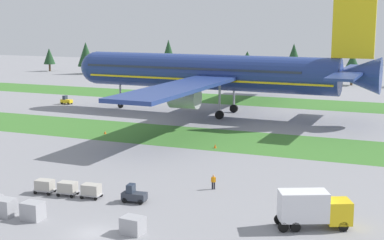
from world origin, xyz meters
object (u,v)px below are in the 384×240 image
Objects in this scene: uld_container_2 at (33,211)px; cargo_dolly_third at (45,185)px; baggage_tug at (134,195)px; taxiway_marker_0 at (105,132)px; cargo_dolly_second at (68,188)px; taxiway_marker_1 at (215,146)px; cargo_dolly_lead at (91,190)px; uld_container_1 at (5,207)px; ground_crew_marshaller at (213,181)px; pushback_tractor at (66,101)px; catering_truck at (313,208)px; airliner at (216,72)px; uld_container_3 at (133,225)px.

cargo_dolly_third is at bearing 118.90° from uld_container_2.
baggage_tug is 5.34× the size of taxiway_marker_0.
cargo_dolly_second is 28.94m from taxiway_marker_1.
baggage_tug is 4.10× the size of taxiway_marker_1.
taxiway_marker_0 is at bearing -156.76° from cargo_dolly_lead.
cargo_dolly_second is at bearing -90.00° from baggage_tug.
cargo_dolly_second is 1.16× the size of uld_container_1.
taxiway_marker_0 is (-11.65, 38.82, -0.63)m from uld_container_1.
baggage_tug is 10.71m from uld_container_2.
taxiway_marker_1 is at bearing 75.35° from uld_container_1.
ground_crew_marshaller is at bearing -70.81° from taxiway_marker_1.
cargo_dolly_lead is at bearing 77.90° from uld_container_2.
pushback_tractor reaches higher than cargo_dolly_second.
ground_crew_marshaller is at bearing 44.92° from uld_container_1.
baggage_tug is 9.88m from ground_crew_marshaller.
cargo_dolly_third reaches higher than taxiway_marker_1.
catering_truck reaches higher than pushback_tractor.
ground_crew_marshaller is at bearing -159.19° from airliner.
ground_crew_marshaller is 3.43× the size of taxiway_marker_0.
taxiway_marker_1 is (4.48, 27.72, -0.59)m from cargo_dolly_lead.
uld_container_1 is 14.03m from uld_container_3.
pushback_tractor is (-47.25, 56.19, 0.00)m from baggage_tug.
cargo_dolly_third is at bearing -113.17° from catering_truck.
baggage_tug is at bearing 51.27° from uld_container_2.
uld_container_2 is 10.82m from uld_container_3.
uld_container_1 reaches higher than cargo_dolly_third.
cargo_dolly_third is at bearing -70.95° from taxiway_marker_0.
catering_truck is 33.87m from taxiway_marker_1.
uld_container_1 is at bearing -104.65° from taxiway_marker_1.
airliner reaches higher than pushback_tractor.
uld_container_3 is (4.11, -7.91, -0.03)m from baggage_tug.
airliner is 56.90m from baggage_tug.
cargo_dolly_third is 16.43m from uld_container_3.
ground_crew_marshaller is at bearing 115.14° from cargo_dolly_second.
catering_truck reaches higher than taxiway_marker_0.
cargo_dolly_second is at bearing -113.58° from catering_truck.
cargo_dolly_lead is at bearing -172.98° from airliner.
uld_container_1 is 3.21m from uld_container_2.
airliner is at bearing 66.39° from taxiway_marker_0.
cargo_dolly_third is (-2.89, -0.26, 0.00)m from cargo_dolly_second.
ground_crew_marshaller is at bearing 135.06° from baggage_tug.
cargo_dolly_third is 33.00m from taxiway_marker_0.
ground_crew_marshaller reaches higher than uld_container_3.
pushback_tractor is at bearing 119.96° from uld_container_1.
taxiway_marker_1 is at bearing 154.93° from cargo_dolly_third.
uld_container_2 reaches higher than ground_crew_marshaller.
cargo_dolly_second is (-7.89, -0.71, 0.10)m from baggage_tug.
taxiway_marker_0 is at bearing 123.94° from uld_container_3.
uld_container_2 is at bearing -17.20° from cargo_dolly_lead.
ground_crew_marshaller is 15.65m from uld_container_3.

